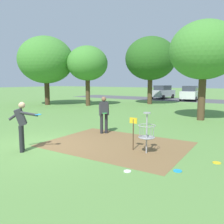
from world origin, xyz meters
name	(u,v)px	position (x,y,z in m)	size (l,w,h in m)	color
ground_plane	(39,146)	(0.00, 0.00, 0.00)	(160.00, 160.00, 0.00)	#5B8942
dirt_tee_pad	(116,144)	(2.30, 1.80, 0.00)	(5.21, 3.86, 0.01)	brown
disc_golf_basket	(145,131)	(3.67, 1.40, 0.75)	(0.98, 0.58, 1.39)	#9E9EA3
player_foreground_watching	(104,113)	(0.84, 3.09, 0.97)	(0.45, 0.45, 1.71)	#232328
player_throwing	(21,123)	(0.04, -0.71, 0.99)	(1.06, 0.68, 1.71)	#232328
frisbee_near_basket	(178,171)	(5.09, 0.39, 0.01)	(0.23, 0.23, 0.02)	#1E93DB
frisbee_by_tee	(127,171)	(3.96, -0.36, 0.01)	(0.20, 0.20, 0.02)	white
frisbee_mid_grass	(217,163)	(5.88, 1.63, 0.01)	(0.24, 0.24, 0.02)	gold
tree_near_left	(87,64)	(-7.51, 12.47, 4.12)	(3.95, 3.95, 5.82)	#4C3823
tree_near_right	(46,60)	(-11.57, 10.89, 4.52)	(5.51, 5.51, 6.87)	#422D1E
tree_mid_left	(151,59)	(-2.95, 17.24, 4.73)	(5.25, 5.25, 6.98)	#4C3823
tree_mid_center	(204,51)	(3.83, 9.43, 4.23)	(4.13, 4.13, 6.02)	#4C3823
parking_lot_strip	(195,100)	(0.00, 24.74, 0.00)	(36.00, 6.00, 0.01)	#4C4C51
parked_car_leftmost	(162,92)	(-4.56, 25.46, 0.92)	(2.49, 4.44, 1.84)	#B2B7BC
parked_car_center_left	(190,93)	(-0.49, 24.13, 0.92)	(2.28, 4.35, 1.84)	silver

